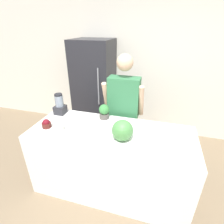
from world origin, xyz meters
TOP-DOWN VIEW (x-y plane):
  - ground_plane at (0.00, 0.00)m, footprint 14.00×14.00m
  - wall_back at (0.00, 2.15)m, footprint 8.00×0.06m
  - counter_island at (0.00, 0.41)m, footprint 2.02×0.82m
  - refrigerator at (-0.74, 1.76)m, footprint 0.72×0.70m
  - person at (0.02, 1.01)m, footprint 0.59×0.27m
  - cutting_board at (0.15, 0.26)m, footprint 0.41×0.26m
  - watermelon at (0.17, 0.27)m, footprint 0.24×0.24m
  - bowl_cherries at (-0.82, 0.28)m, footprint 0.11×0.11m
  - bowl_cream at (-0.63, 0.26)m, footprint 0.12×0.12m
  - blender at (-0.85, 0.68)m, footprint 0.15×0.15m
  - potted_plant at (-0.19, 0.72)m, footprint 0.14×0.14m

SIDE VIEW (x-z plane):
  - ground_plane at x=0.00m, z-range 0.00..0.00m
  - counter_island at x=0.00m, z-range 0.00..0.93m
  - person at x=0.02m, z-range 0.02..1.79m
  - cutting_board at x=0.15m, z-range 0.93..0.94m
  - refrigerator at x=-0.74m, z-range 0.00..1.88m
  - bowl_cherries at x=-0.82m, z-range 0.92..1.03m
  - bowl_cream at x=-0.63m, z-range 0.92..1.03m
  - potted_plant at x=-0.19m, z-range 0.93..1.13m
  - blender at x=-0.85m, z-range 0.90..1.21m
  - watermelon at x=0.17m, z-range 0.94..1.18m
  - wall_back at x=0.00m, z-range 0.00..2.60m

